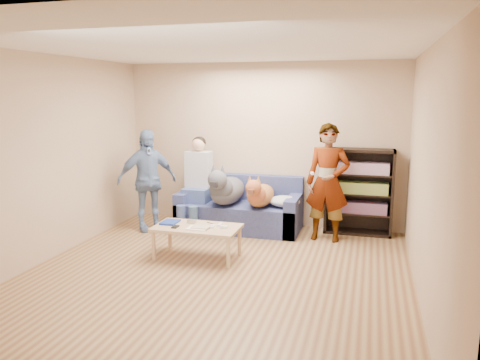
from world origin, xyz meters
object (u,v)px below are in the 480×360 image
(bookshelf, at_px, (359,190))
(coffee_table, at_px, (197,230))
(person_standing_right, at_px, (328,183))
(dog_gray, at_px, (226,189))
(person_standing_left, at_px, (147,180))
(dog_tan, at_px, (259,194))
(person_seated, at_px, (197,180))
(camera_silver, at_px, (192,221))
(sofa, at_px, (240,211))
(notebook_blue, at_px, (170,222))

(bookshelf, bearing_deg, coffee_table, -139.30)
(person_standing_right, height_order, dog_gray, person_standing_right)
(person_standing_left, relative_size, dog_tan, 1.37)
(dog_gray, distance_m, coffee_table, 1.27)
(person_standing_left, relative_size, person_seated, 1.07)
(person_standing_left, bearing_deg, coffee_table, -82.49)
(coffee_table, relative_size, bookshelf, 0.85)
(dog_tan, distance_m, coffee_table, 1.36)
(camera_silver, bearing_deg, person_seated, 107.82)
(sofa, xyz_separation_m, dog_gray, (-0.17, -0.22, 0.39))
(notebook_blue, bearing_deg, sofa, 68.05)
(dog_gray, relative_size, dog_tan, 1.11)
(person_seated, bearing_deg, coffee_table, -69.07)
(bookshelf, bearing_deg, notebook_blue, -145.24)
(dog_tan, xyz_separation_m, bookshelf, (1.43, 0.47, 0.06))
(coffee_table, bearing_deg, dog_tan, 66.52)
(dog_tan, xyz_separation_m, coffee_table, (-0.53, -1.23, -0.24))
(dog_tan, bearing_deg, notebook_blue, -128.39)
(person_standing_right, height_order, camera_silver, person_standing_right)
(person_seated, relative_size, bookshelf, 1.13)
(dog_gray, relative_size, bookshelf, 0.98)
(person_standing_right, relative_size, person_seated, 1.16)
(camera_silver, relative_size, dog_tan, 0.10)
(notebook_blue, distance_m, sofa, 1.53)
(person_standing_right, distance_m, sofa, 1.50)
(notebook_blue, distance_m, dog_tan, 1.51)
(person_seated, distance_m, bookshelf, 2.51)
(sofa, height_order, person_seated, person_seated)
(person_standing_left, distance_m, camera_silver, 1.43)
(notebook_blue, height_order, dog_gray, dog_gray)
(person_standing_right, height_order, person_seated, person_standing_right)
(dog_tan, relative_size, coffee_table, 1.04)
(bookshelf, bearing_deg, person_standing_left, -167.63)
(dog_tan, height_order, coffee_table, dog_tan)
(person_standing_right, bearing_deg, notebook_blue, -144.88)
(person_standing_right, distance_m, person_seated, 2.05)
(person_standing_right, bearing_deg, coffee_table, -137.57)
(sofa, bearing_deg, person_seated, -169.42)
(coffee_table, bearing_deg, notebook_blue, 172.87)
(person_standing_right, distance_m, bookshelf, 0.66)
(coffee_table, distance_m, bookshelf, 2.61)
(person_standing_left, bearing_deg, person_standing_right, -37.97)
(sofa, height_order, dog_tan, dog_tan)
(dog_tan, bearing_deg, dog_gray, 179.13)
(person_standing_left, xyz_separation_m, sofa, (1.37, 0.46, -0.51))
(person_standing_right, distance_m, camera_silver, 2.04)
(camera_silver, height_order, dog_gray, dog_gray)
(dog_gray, height_order, coffee_table, dog_gray)
(person_standing_left, bearing_deg, dog_tan, -35.22)
(notebook_blue, distance_m, person_seated, 1.33)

